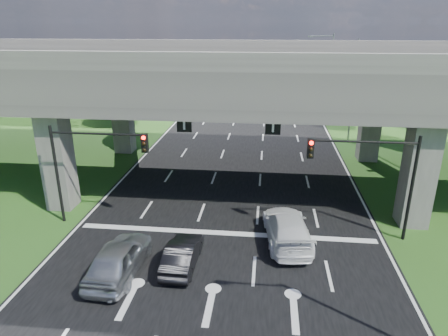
% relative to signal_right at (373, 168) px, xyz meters
% --- Properties ---
extents(ground, '(160.00, 160.00, 0.00)m').
position_rel_signal_right_xyz_m(ground, '(-7.82, -3.94, -4.19)').
color(ground, '#2B4F19').
rests_on(ground, ground).
extents(road, '(18.00, 120.00, 0.03)m').
position_rel_signal_right_xyz_m(road, '(-7.82, 6.06, -4.17)').
color(road, black).
rests_on(road, ground).
extents(overpass, '(80.00, 15.00, 10.00)m').
position_rel_signal_right_xyz_m(overpass, '(-7.82, 8.06, 3.73)').
color(overpass, '#3E3B38').
rests_on(overpass, ground).
extents(warehouse, '(20.00, 10.00, 4.00)m').
position_rel_signal_right_xyz_m(warehouse, '(-33.82, 31.06, -2.19)').
color(warehouse, '#9E9E99').
rests_on(warehouse, ground).
extents(signal_right, '(5.76, 0.54, 6.00)m').
position_rel_signal_right_xyz_m(signal_right, '(0.00, 0.00, 0.00)').
color(signal_right, black).
rests_on(signal_right, ground).
extents(signal_left, '(5.76, 0.54, 6.00)m').
position_rel_signal_right_xyz_m(signal_left, '(-15.65, 0.00, 0.00)').
color(signal_left, black).
rests_on(signal_left, ground).
extents(streetlight_far, '(3.38, 0.25, 10.00)m').
position_rel_signal_right_xyz_m(streetlight_far, '(2.27, 20.06, 1.66)').
color(streetlight_far, gray).
rests_on(streetlight_far, ground).
extents(streetlight_beyond, '(3.38, 0.25, 10.00)m').
position_rel_signal_right_xyz_m(streetlight_beyond, '(2.27, 36.06, 1.66)').
color(streetlight_beyond, gray).
rests_on(streetlight_beyond, ground).
extents(tree_left_near, '(4.50, 4.50, 7.80)m').
position_rel_signal_right_xyz_m(tree_left_near, '(-21.78, 22.06, 0.63)').
color(tree_left_near, black).
rests_on(tree_left_near, ground).
extents(tree_left_mid, '(3.91, 3.90, 6.76)m').
position_rel_signal_right_xyz_m(tree_left_mid, '(-24.78, 30.06, -0.01)').
color(tree_left_mid, black).
rests_on(tree_left_mid, ground).
extents(tree_left_far, '(4.80, 4.80, 8.32)m').
position_rel_signal_right_xyz_m(tree_left_far, '(-20.78, 38.06, 0.95)').
color(tree_left_far, black).
rests_on(tree_left_far, ground).
extents(tree_right_near, '(4.20, 4.20, 7.28)m').
position_rel_signal_right_xyz_m(tree_right_near, '(5.22, 24.06, 0.31)').
color(tree_right_near, black).
rests_on(tree_right_near, ground).
extents(tree_right_mid, '(3.91, 3.90, 6.76)m').
position_rel_signal_right_xyz_m(tree_right_mid, '(8.22, 32.06, -0.01)').
color(tree_right_mid, black).
rests_on(tree_right_mid, ground).
extents(tree_right_far, '(4.50, 4.50, 7.80)m').
position_rel_signal_right_xyz_m(tree_right_far, '(4.22, 40.06, 0.63)').
color(tree_right_far, black).
rests_on(tree_right_far, ground).
extents(car_silver, '(2.19, 5.10, 1.71)m').
position_rel_signal_right_xyz_m(car_silver, '(-12.45, -4.85, -3.30)').
color(car_silver, '#B1B4B9').
rests_on(car_silver, road).
extents(car_dark, '(1.48, 4.06, 1.33)m').
position_rel_signal_right_xyz_m(car_dark, '(-9.58, -3.90, -3.49)').
color(car_dark, black).
rests_on(car_dark, road).
extents(car_white, '(2.90, 5.83, 1.63)m').
position_rel_signal_right_xyz_m(car_white, '(-4.35, -0.94, -3.34)').
color(car_white, white).
rests_on(car_white, road).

